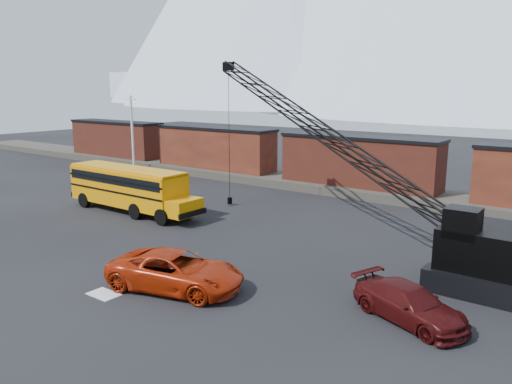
{
  "coord_description": "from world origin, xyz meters",
  "views": [
    {
      "loc": [
        17.86,
        -16.18,
        8.72
      ],
      "look_at": [
        1.39,
        5.79,
        3.0
      ],
      "focal_mm": 35.0,
      "sensor_mm": 36.0,
      "label": 1
    }
  ],
  "objects_px": {
    "maroon_suv": "(409,304)",
    "crawler_crane": "(322,132)",
    "school_bus": "(130,187)",
    "red_pickup": "(176,271)"
  },
  "relations": [
    {
      "from": "red_pickup",
      "to": "maroon_suv",
      "type": "distance_m",
      "value": 9.86
    },
    {
      "from": "maroon_suv",
      "to": "crawler_crane",
      "type": "bearing_deg",
      "value": 66.9
    },
    {
      "from": "maroon_suv",
      "to": "crawler_crane",
      "type": "height_order",
      "value": "crawler_crane"
    },
    {
      "from": "crawler_crane",
      "to": "school_bus",
      "type": "bearing_deg",
      "value": -167.08
    },
    {
      "from": "maroon_suv",
      "to": "crawler_crane",
      "type": "relative_size",
      "value": 0.21
    },
    {
      "from": "school_bus",
      "to": "maroon_suv",
      "type": "relative_size",
      "value": 2.44
    },
    {
      "from": "school_bus",
      "to": "maroon_suv",
      "type": "bearing_deg",
      "value": -12.34
    },
    {
      "from": "red_pickup",
      "to": "maroon_suv",
      "type": "bearing_deg",
      "value": -87.01
    },
    {
      "from": "maroon_suv",
      "to": "red_pickup",
      "type": "bearing_deg",
      "value": 129.06
    },
    {
      "from": "crawler_crane",
      "to": "maroon_suv",
      "type": "bearing_deg",
      "value": -43.42
    }
  ]
}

